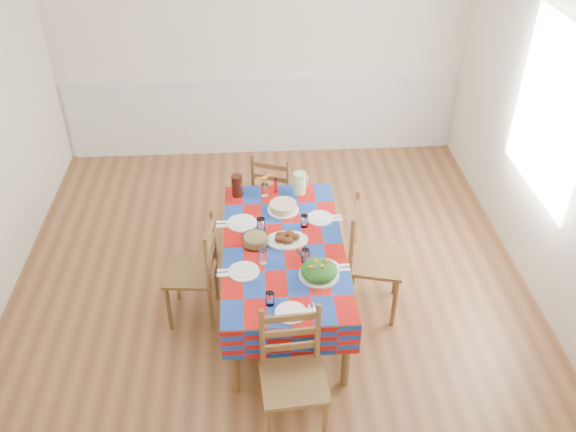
{
  "coord_description": "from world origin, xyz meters",
  "views": [
    {
      "loc": [
        -0.1,
        -3.93,
        3.61
      ],
      "look_at": [
        0.14,
        -0.14,
        0.9
      ],
      "focal_mm": 38.0,
      "sensor_mm": 36.0,
      "label": 1
    }
  ],
  "objects_px": {
    "tea_pitcher": "(237,186)",
    "dining_table": "(284,253)",
    "chair_far": "(275,193)",
    "chair_right": "(370,260)",
    "meat_platter": "(287,238)",
    "green_pitcher": "(300,183)",
    "chair_left": "(196,272)",
    "chair_near": "(293,376)"
  },
  "relations": [
    {
      "from": "tea_pitcher",
      "to": "dining_table",
      "type": "bearing_deg",
      "value": -63.9
    },
    {
      "from": "green_pitcher",
      "to": "chair_left",
      "type": "bearing_deg",
      "value": -139.62
    },
    {
      "from": "meat_platter",
      "to": "green_pitcher",
      "type": "xyz_separation_m",
      "value": [
        0.15,
        0.69,
        0.07
      ]
    },
    {
      "from": "green_pitcher",
      "to": "chair_left",
      "type": "relative_size",
      "value": 0.21
    },
    {
      "from": "green_pitcher",
      "to": "meat_platter",
      "type": "bearing_deg",
      "value": -102.65
    },
    {
      "from": "chair_near",
      "to": "chair_right",
      "type": "relative_size",
      "value": 0.95
    },
    {
      "from": "dining_table",
      "to": "chair_right",
      "type": "bearing_deg",
      "value": 0.94
    },
    {
      "from": "meat_platter",
      "to": "tea_pitcher",
      "type": "xyz_separation_m",
      "value": [
        -0.39,
        0.67,
        0.07
      ]
    },
    {
      "from": "dining_table",
      "to": "chair_near",
      "type": "bearing_deg",
      "value": -90.16
    },
    {
      "from": "dining_table",
      "to": "tea_pitcher",
      "type": "height_order",
      "value": "tea_pitcher"
    },
    {
      "from": "chair_near",
      "to": "chair_far",
      "type": "bearing_deg",
      "value": 86.2
    },
    {
      "from": "chair_near",
      "to": "chair_far",
      "type": "height_order",
      "value": "chair_near"
    },
    {
      "from": "meat_platter",
      "to": "tea_pitcher",
      "type": "bearing_deg",
      "value": 119.71
    },
    {
      "from": "dining_table",
      "to": "chair_right",
      "type": "distance_m",
      "value": 0.7
    },
    {
      "from": "meat_platter",
      "to": "chair_right",
      "type": "bearing_deg",
      "value": -3.75
    },
    {
      "from": "chair_near",
      "to": "chair_left",
      "type": "bearing_deg",
      "value": 118.18
    },
    {
      "from": "chair_left",
      "to": "chair_far",
      "type": "bearing_deg",
      "value": 153.7
    },
    {
      "from": "chair_near",
      "to": "tea_pitcher",
      "type": "bearing_deg",
      "value": 96.84
    },
    {
      "from": "chair_far",
      "to": "tea_pitcher",
      "type": "bearing_deg",
      "value": 69.21
    },
    {
      "from": "chair_far",
      "to": "chair_right",
      "type": "bearing_deg",
      "value": 144.51
    },
    {
      "from": "tea_pitcher",
      "to": "chair_far",
      "type": "relative_size",
      "value": 0.22
    },
    {
      "from": "green_pitcher",
      "to": "chair_far",
      "type": "bearing_deg",
      "value": 118.5
    },
    {
      "from": "dining_table",
      "to": "chair_left",
      "type": "relative_size",
      "value": 1.89
    },
    {
      "from": "chair_far",
      "to": "chair_left",
      "type": "distance_m",
      "value": 1.3
    },
    {
      "from": "meat_platter",
      "to": "chair_right",
      "type": "xyz_separation_m",
      "value": [
        0.67,
        -0.04,
        -0.21
      ]
    },
    {
      "from": "tea_pitcher",
      "to": "chair_near",
      "type": "bearing_deg",
      "value": -79.04
    },
    {
      "from": "chair_near",
      "to": "chair_far",
      "type": "xyz_separation_m",
      "value": [
        -0.01,
        2.21,
        -0.03
      ]
    },
    {
      "from": "dining_table",
      "to": "chair_right",
      "type": "relative_size",
      "value": 1.74
    },
    {
      "from": "green_pitcher",
      "to": "tea_pitcher",
      "type": "relative_size",
      "value": 0.98
    },
    {
      "from": "chair_far",
      "to": "chair_near",
      "type": "bearing_deg",
      "value": 111.89
    },
    {
      "from": "meat_platter",
      "to": "green_pitcher",
      "type": "distance_m",
      "value": 0.71
    },
    {
      "from": "dining_table",
      "to": "meat_platter",
      "type": "bearing_deg",
      "value": 63.4
    },
    {
      "from": "dining_table",
      "to": "chair_left",
      "type": "distance_m",
      "value": 0.71
    },
    {
      "from": "green_pitcher",
      "to": "chair_right",
      "type": "distance_m",
      "value": 0.94
    },
    {
      "from": "tea_pitcher",
      "to": "chair_far",
      "type": "bearing_deg",
      "value": 47.63
    },
    {
      "from": "chair_left",
      "to": "chair_right",
      "type": "bearing_deg",
      "value": 95.86
    },
    {
      "from": "tea_pitcher",
      "to": "chair_left",
      "type": "bearing_deg",
      "value": -114.75
    },
    {
      "from": "dining_table",
      "to": "tea_pitcher",
      "type": "bearing_deg",
      "value": 116.1
    },
    {
      "from": "dining_table",
      "to": "chair_near",
      "type": "height_order",
      "value": "chair_near"
    },
    {
      "from": "dining_table",
      "to": "green_pitcher",
      "type": "distance_m",
      "value": 0.78
    },
    {
      "from": "chair_far",
      "to": "dining_table",
      "type": "bearing_deg",
      "value": 112.37
    },
    {
      "from": "dining_table",
      "to": "chair_far",
      "type": "height_order",
      "value": "chair_far"
    }
  ]
}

